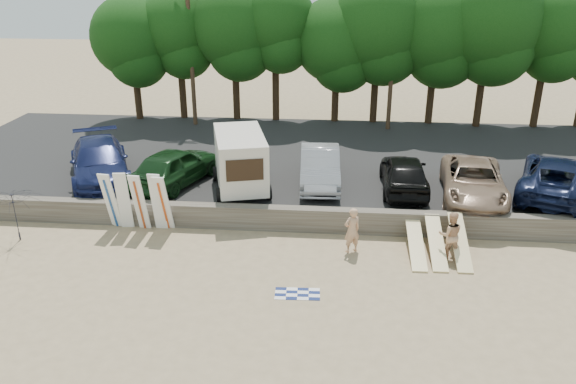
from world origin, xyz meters
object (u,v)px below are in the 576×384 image
(box_trailer, at_px, (240,159))
(car_0, at_px, (99,162))
(car_2, at_px, (320,167))
(beachgoer_b, at_px, (450,235))
(car_3, at_px, (404,173))
(car_5, at_px, (557,177))
(cooler, at_px, (417,238))
(beach_umbrella, at_px, (16,217))
(car_1, at_px, (175,166))
(car_4, at_px, (473,181))
(beachgoer_a, at_px, (352,230))

(box_trailer, height_order, car_0, box_trailer)
(car_2, bearing_deg, beachgoer_b, -49.02)
(car_2, distance_m, car_3, 3.80)
(car_5, bearing_deg, cooler, 52.31)
(beachgoer_b, bearing_deg, box_trailer, -27.36)
(beach_umbrella, bearing_deg, car_1, 43.36)
(car_1, bearing_deg, car_2, -154.21)
(car_3, xyz_separation_m, car_5, (6.54, 0.03, 0.03))
(beach_umbrella, bearing_deg, car_3, 17.60)
(car_4, relative_size, beachgoer_b, 3.07)
(car_0, distance_m, beachgoer_b, 16.02)
(box_trailer, relative_size, cooler, 11.75)
(car_0, relative_size, car_4, 1.11)
(cooler, bearing_deg, beachgoer_a, -164.78)
(car_2, relative_size, car_5, 0.81)
(box_trailer, distance_m, car_3, 7.31)
(car_5, relative_size, beachgoer_b, 3.42)
(car_2, xyz_separation_m, beachgoer_b, (5.01, -5.24, -0.62))
(car_0, height_order, cooler, car_0)
(car_4, xyz_separation_m, cooler, (-2.66, -3.03, -1.31))
(car_0, bearing_deg, car_4, -27.12)
(car_4, xyz_separation_m, beachgoer_a, (-5.26, -4.09, -0.57))
(car_0, xyz_separation_m, car_1, (3.64, -0.23, -0.03))
(car_0, height_order, car_2, car_0)
(car_0, height_order, car_3, car_0)
(car_4, bearing_deg, car_3, 175.87)
(car_1, bearing_deg, car_5, -159.26)
(car_4, distance_m, beach_umbrella, 18.81)
(car_2, relative_size, beachgoer_b, 2.77)
(car_3, distance_m, cooler, 3.85)
(car_3, height_order, beach_umbrella, car_3)
(box_trailer, height_order, cooler, box_trailer)
(box_trailer, xyz_separation_m, car_1, (-3.12, 0.41, -0.58))
(car_2, xyz_separation_m, car_3, (3.76, -0.51, 0.00))
(car_4, bearing_deg, cooler, -124.32)
(beachgoer_b, xyz_separation_m, beach_umbrella, (-16.65, -0.16, 0.13))
(beach_umbrella, bearing_deg, box_trailer, 28.08)
(beachgoer_a, bearing_deg, car_1, -57.47)
(beachgoer_b, bearing_deg, car_4, -112.70)
(box_trailer, relative_size, car_1, 0.87)
(car_3, height_order, cooler, car_3)
(box_trailer, xyz_separation_m, car_2, (3.50, 1.05, -0.63))
(car_5, bearing_deg, beachgoer_b, 64.38)
(car_5, xyz_separation_m, cooler, (-6.31, -3.62, -1.40))
(car_1, xyz_separation_m, beachgoer_b, (11.62, -4.60, -0.67))
(car_0, distance_m, car_5, 20.56)
(car_4, bearing_deg, car_2, 177.74)
(car_2, bearing_deg, cooler, -48.46)
(car_3, relative_size, car_4, 0.87)
(car_0, distance_m, beachgoer_a, 12.59)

